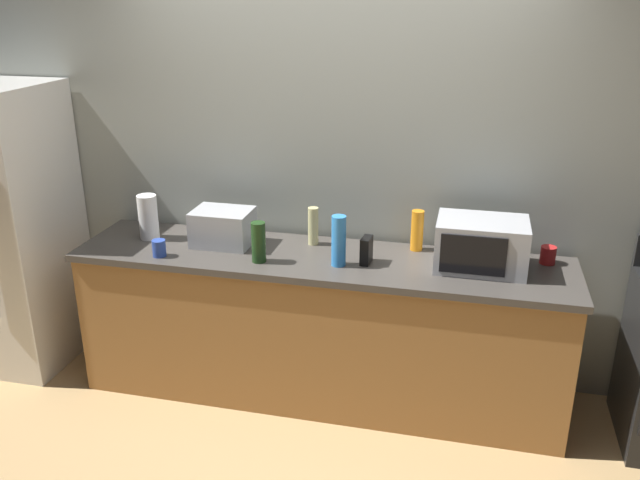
% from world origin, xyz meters
% --- Properties ---
extents(ground_plane, '(8.00, 8.00, 0.00)m').
position_xyz_m(ground_plane, '(0.00, 0.00, 0.00)').
color(ground_plane, tan).
extents(back_wall, '(6.40, 0.10, 2.70)m').
position_xyz_m(back_wall, '(0.00, 0.81, 1.35)').
color(back_wall, '#9EA399').
rests_on(back_wall, ground_plane).
extents(counter_run, '(2.84, 0.64, 0.90)m').
position_xyz_m(counter_run, '(0.00, 0.40, 0.45)').
color(counter_run, '#9E6B38').
rests_on(counter_run, ground_plane).
extents(refrigerator, '(0.72, 0.73, 1.80)m').
position_xyz_m(refrigerator, '(-2.05, 0.40, 0.90)').
color(refrigerator, white).
rests_on(refrigerator, ground_plane).
extents(microwave, '(0.48, 0.35, 0.27)m').
position_xyz_m(microwave, '(0.88, 0.45, 1.04)').
color(microwave, '#B7BABF').
rests_on(microwave, counter_run).
extents(toaster_oven, '(0.34, 0.26, 0.21)m').
position_xyz_m(toaster_oven, '(-0.60, 0.46, 1.01)').
color(toaster_oven, '#B7BABF').
rests_on(toaster_oven, counter_run).
extents(paper_towel_roll, '(0.12, 0.12, 0.27)m').
position_xyz_m(paper_towel_roll, '(-1.07, 0.45, 1.04)').
color(paper_towel_roll, white).
rests_on(paper_towel_roll, counter_run).
extents(cordless_phone, '(0.06, 0.11, 0.15)m').
position_xyz_m(cordless_phone, '(0.27, 0.37, 0.98)').
color(cordless_phone, black).
rests_on(cordless_phone, counter_run).
extents(bottle_dish_soap, '(0.07, 0.07, 0.24)m').
position_xyz_m(bottle_dish_soap, '(0.52, 0.63, 1.02)').
color(bottle_dish_soap, orange).
rests_on(bottle_dish_soap, counter_run).
extents(bottle_vinegar, '(0.06, 0.06, 0.23)m').
position_xyz_m(bottle_vinegar, '(-0.08, 0.58, 1.01)').
color(bottle_vinegar, beige).
rests_on(bottle_vinegar, counter_run).
extents(bottle_spray_cleaner, '(0.08, 0.08, 0.28)m').
position_xyz_m(bottle_spray_cleaner, '(0.13, 0.30, 1.04)').
color(bottle_spray_cleaner, '#338CE5').
rests_on(bottle_spray_cleaner, counter_run).
extents(bottle_wine, '(0.08, 0.08, 0.23)m').
position_xyz_m(bottle_wine, '(-0.31, 0.25, 1.01)').
color(bottle_wine, '#1E3F19').
rests_on(bottle_wine, counter_run).
extents(mug_red, '(0.08, 0.08, 0.10)m').
position_xyz_m(mug_red, '(1.24, 0.59, 0.95)').
color(mug_red, red).
rests_on(mug_red, counter_run).
extents(mug_blue, '(0.08, 0.08, 0.10)m').
position_xyz_m(mug_blue, '(-0.89, 0.20, 0.95)').
color(mug_blue, '#2D4CB2').
rests_on(mug_blue, counter_run).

